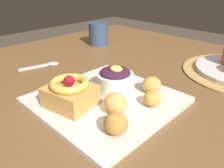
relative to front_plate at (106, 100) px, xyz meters
The scene contains 10 objects.
dining_table 0.14m from the front_plate, 59.11° to the left, with size 1.34×1.15×0.73m.
front_plate is the anchor object (origin of this frame).
cake_slice 0.09m from the front_plate, 112.81° to the right, with size 0.11×0.10×0.07m.
berry_ramekin 0.05m from the front_plate, 101.90° to the left, with size 0.09×0.09×0.07m.
fritter_front 0.13m from the front_plate, 36.22° to the right, with size 0.04×0.04×0.04m, color #BC7F38.
fritter_middle 0.11m from the front_plate, 25.21° to the left, with size 0.04×0.04×0.03m, color gold.
fritter_back 0.11m from the front_plate, 59.51° to the left, with size 0.04×0.05×0.04m, color gold.
fritter_extra 0.07m from the front_plate, 26.80° to the right, with size 0.05×0.05×0.04m, color tan.
spoon 0.31m from the front_plate, behind, with size 0.05×0.12×0.00m.
coffee_mug 0.48m from the front_plate, 139.68° to the left, with size 0.08×0.08×0.09m, color #334766.
Camera 1 is at (0.26, -0.40, 0.99)m, focal length 35.37 mm.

